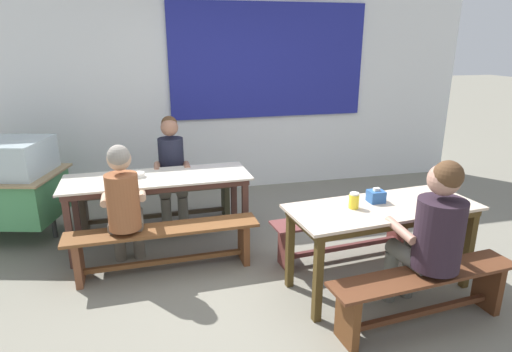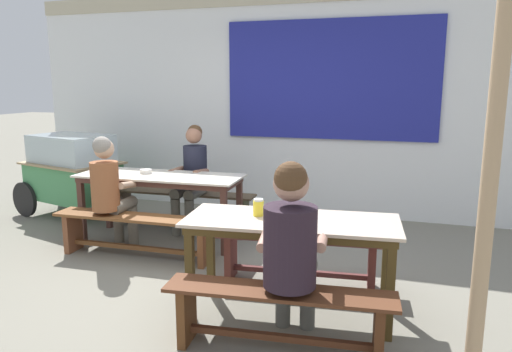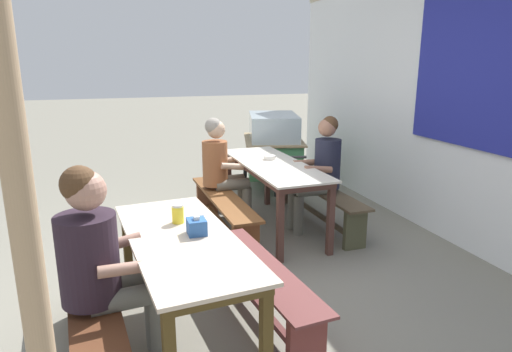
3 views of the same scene
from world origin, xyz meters
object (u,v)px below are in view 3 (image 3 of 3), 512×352
object	(u,v)px
bench_far_back	(318,198)
person_left_back_turned	(222,166)
bench_far_front	(224,208)
person_near_front	(100,257)
wooden_support_post	(34,294)
dining_table_near	(183,249)
bench_near_back	(263,287)
condiment_jar	(178,214)
person_center_facing	(320,168)
soup_bowl	(270,157)
dining_table_far	(273,170)
tissue_box	(197,226)
food_cart	(273,145)
bench_near_front	(95,322)

from	to	relation	value
bench_far_back	person_left_back_turned	xyz separation A→B (m)	(-0.29, -1.06, 0.40)
bench_far_front	person_near_front	bearing A→B (deg)	-32.31
person_near_front	wooden_support_post	distance (m)	1.18
person_left_back_turned	person_near_front	distance (m)	2.56
dining_table_near	bench_near_back	bearing A→B (deg)	95.56
bench_far_front	person_near_front	xyz separation A→B (m)	(1.89, -1.20, 0.44)
bench_far_back	condiment_jar	size ratio (longest dim) A/B	14.09
person_center_facing	condiment_jar	world-z (taller)	person_center_facing
soup_bowl	person_near_front	bearing A→B (deg)	-40.46
bench_far_back	wooden_support_post	distance (m)	4.01
dining_table_far	bench_far_back	distance (m)	0.68
person_near_front	tissue_box	bearing A→B (deg)	102.70
dining_table_far	wooden_support_post	world-z (taller)	wooden_support_post
bench_near_back	tissue_box	bearing A→B (deg)	-85.55
person_near_front	food_cart	bearing A→B (deg)	146.34
tissue_box	wooden_support_post	world-z (taller)	wooden_support_post
bench_far_back	soup_bowl	size ratio (longest dim) A/B	13.89
food_cart	wooden_support_post	distance (m)	5.31
soup_bowl	wooden_support_post	distance (m)	3.77
dining_table_far	bench_far_front	world-z (taller)	dining_table_far
bench_far_front	bench_near_back	size ratio (longest dim) A/B	1.15
dining_table_far	person_center_facing	world-z (taller)	person_center_facing
bench_near_back	person_near_front	world-z (taller)	person_near_front
person_left_back_turned	tissue_box	world-z (taller)	person_left_back_turned
bench_near_front	condiment_jar	world-z (taller)	condiment_jar
bench_far_front	food_cart	xyz separation A→B (m)	(-1.65, 1.16, 0.32)
person_center_facing	dining_table_far	bearing A→B (deg)	-108.93
soup_bowl	bench_near_front	bearing A→B (deg)	-42.37
wooden_support_post	person_near_front	bearing A→B (deg)	171.81
bench_far_back	tissue_box	bearing A→B (deg)	-44.04
dining_table_far	bench_near_back	size ratio (longest dim) A/B	1.23
bench_far_front	person_center_facing	world-z (taller)	person_center_facing
person_center_facing	wooden_support_post	bearing A→B (deg)	-40.26
bench_near_front	person_left_back_turned	world-z (taller)	person_left_back_turned
bench_far_back	bench_near_front	xyz separation A→B (m)	(1.87, -2.40, -0.01)
bench_near_back	person_center_facing	size ratio (longest dim) A/B	1.19
bench_far_front	condiment_jar	distance (m)	1.74
bench_near_front	soup_bowl	size ratio (longest dim) A/B	11.51
person_left_back_turned	wooden_support_post	xyz separation A→B (m)	(3.33, -1.43, 0.42)
dining_table_far	food_cart	bearing A→B (deg)	159.92
tissue_box	dining_table_near	bearing A→B (deg)	-79.31
condiment_jar	bench_far_back	bearing A→B (deg)	130.42
soup_bowl	wooden_support_post	bearing A→B (deg)	-31.34
bench_far_front	person_center_facing	xyz separation A→B (m)	(0.15, 1.05, 0.40)
soup_bowl	wooden_support_post	world-z (taller)	wooden_support_post
dining_table_near	person_left_back_turned	distance (m)	2.24
dining_table_far	tissue_box	distance (m)	2.13
bench_far_front	bench_near_back	bearing A→B (deg)	-4.68
bench_near_back	condiment_jar	size ratio (longest dim) A/B	11.49
person_left_back_turned	wooden_support_post	world-z (taller)	wooden_support_post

